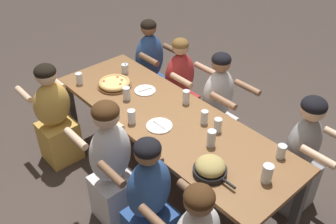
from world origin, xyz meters
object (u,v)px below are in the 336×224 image
Objects in this scene: drinking_glass_b at (211,139)px; drinking_glass_c at (218,126)px; diner_far_right at (300,159)px; diner_near_midright at (150,205)px; cocktail_glass_blue at (125,69)px; drinking_glass_g at (186,98)px; drinking_glass_h at (79,79)px; drinking_glass_i at (127,94)px; diner_near_left at (55,118)px; empty_plate_b at (159,126)px; diner_near_center at (112,167)px; drinking_glass_d at (281,152)px; diner_far_left at (150,72)px; diner_far_center at (217,111)px; drinking_glass_e at (204,117)px; diner_far_midleft at (180,91)px; drinking_glass_a at (267,174)px; skillet_bowl at (210,168)px; drinking_glass_f at (132,117)px; pizza_board_main at (115,84)px; empty_plate_a at (145,91)px.

drinking_glass_c is at bearing 116.81° from drinking_glass_b.
diner_far_right reaches higher than diner_near_midright.
drinking_glass_g is at bearing 6.06° from cocktail_glass_blue.
drinking_glass_i reaches higher than drinking_glass_h.
diner_near_midright reaches higher than diner_near_left.
diner_near_center is at bearing -93.88° from empty_plate_b.
drinking_glass_g is at bearing 30.32° from drinking_glass_h.
empty_plate_b is 0.48m from drinking_glass_b.
diner_far_left is (-1.98, 0.33, -0.28)m from drinking_glass_d.
diner_far_left is at bearing 50.57° from diner_near_midright.
diner_near_center is (-0.40, -0.80, -0.25)m from drinking_glass_c.
drinking_glass_c is 1.49m from drinking_glass_h.
diner_far_center is (0.49, 0.73, -0.29)m from drinking_glass_i.
drinking_glass_h is at bearing -169.28° from drinking_glass_b.
drinking_glass_d is 0.91× the size of drinking_glass_e.
empty_plate_b is 0.20× the size of diner_far_midleft.
cocktail_glass_blue is 0.11× the size of diner_far_right.
diner_near_center reaches higher than cocktail_glass_blue.
drinking_glass_a is 0.12× the size of diner_far_left.
diner_near_center is 1.04× the size of diner_near_midright.
drinking_glass_c is 0.11× the size of diner_near_left.
drinking_glass_h is at bearing -178.16° from skillet_bowl.
drinking_glass_f is 0.11× the size of diner_near_midright.
drinking_glass_c is 0.99× the size of drinking_glass_e.
skillet_bowl is 3.10× the size of drinking_glass_h.
drinking_glass_d is 2.04m from drinking_glass_h.
drinking_glass_e is 0.34m from drinking_glass_g.
cocktail_glass_blue is 0.99× the size of drinking_glass_i.
drinking_glass_c is (1.30, -0.00, 0.01)m from cocktail_glass_blue.
drinking_glass_c is at bearing 5.84° from diner_near_midright.
drinking_glass_b is (1.24, 0.06, 0.03)m from pizza_board_main.
drinking_glass_h is 0.10× the size of diner_far_midleft.
drinking_glass_i reaches higher than empty_plate_b.
diner_far_left is (-0.56, 0.73, -0.29)m from drinking_glass_i.
empty_plate_b is 0.25m from drinking_glass_f.
skillet_bowl reaches higher than empty_plate_a.
drinking_glass_c is at bearing 11.49° from pizza_board_main.
drinking_glass_d is at bearing 13.07° from drinking_glass_c.
drinking_glass_h is (-1.51, -0.29, -0.01)m from drinking_glass_b.
drinking_glass_i is at bearing -162.48° from drinking_glass_c.
pizza_board_main is at bearing -58.07° from cocktail_glass_blue.
pizza_board_main is at bearing -47.54° from diner_far_center.
drinking_glass_g is at bearing -45.65° from diner_near_left.
diner_near_midright is at bearing -28.49° from drinking_glass_i.
diner_far_right reaches higher than drinking_glass_e.
drinking_glass_d is at bearing 15.86° from drinking_glass_i.
diner_near_center is (-1.01, -0.64, -0.26)m from drinking_glass_a.
diner_near_center is (-0.49, -0.63, -0.26)m from drinking_glass_b.
empty_plate_a is 1.66× the size of drinking_glass_e.
skillet_bowl is at bearing -32.90° from drinking_glass_g.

